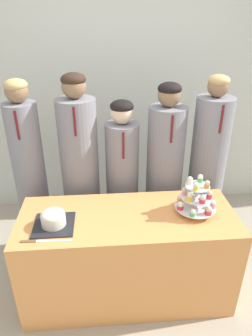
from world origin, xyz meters
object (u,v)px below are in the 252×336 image
object	(u,v)px
cake_knife	(38,241)
student_4	(206,173)
cupcake_stand	(196,197)
round_cake	(53,219)
student_3	(164,177)
student_1	(81,176)
student_0	(31,179)
student_2	(122,184)

from	to	relation	value
cake_knife	student_4	bearing A→B (deg)	32.71
cupcake_stand	student_4	distance (m)	0.61
cake_knife	round_cake	bearing A→B (deg)	64.57
student_3	student_4	xyz separation A→B (m)	(0.38, 0.00, 0.02)
student_1	student_4	distance (m)	1.10
student_1	round_cake	bearing A→B (deg)	-103.32
cupcake_stand	student_0	size ratio (longest dim) A/B	0.18
cupcake_stand	student_2	xyz separation A→B (m)	(-0.48, 0.54, -0.18)
cupcake_stand	student_4	world-z (taller)	student_4
student_4	cupcake_stand	bearing A→B (deg)	-115.92
cake_knife	student_0	xyz separation A→B (m)	(-0.19, 0.77, 0.02)
student_2	student_4	bearing A→B (deg)	0.00
cake_knife	student_1	bearing A→B (deg)	76.01
cake_knife	student_3	world-z (taller)	student_3
round_cake	student_2	size ratio (longest dim) A/B	0.19
student_1	student_2	size ratio (longest dim) A/B	1.15
round_cake	student_0	size ratio (longest dim) A/B	0.17
round_cake	student_0	xyz separation A→B (m)	(-0.27, 0.62, -0.03)
cupcake_stand	student_3	bearing A→B (deg)	102.05
student_0	student_2	size ratio (longest dim) A/B	1.12
student_3	student_4	size ratio (longest dim) A/B	0.97
student_1	cake_knife	bearing A→B (deg)	-106.43
cupcake_stand	student_3	xyz separation A→B (m)	(-0.11, 0.54, -0.13)
round_cake	cupcake_stand	bearing A→B (deg)	4.76
cake_knife	student_0	size ratio (longest dim) A/B	0.20
student_0	student_3	distance (m)	1.14
student_2	student_3	bearing A→B (deg)	0.00
cake_knife	student_4	distance (m)	1.54
cupcake_stand	student_0	xyz separation A→B (m)	(-1.26, 0.54, -0.10)
student_1	student_2	bearing A→B (deg)	-0.00
student_2	student_4	xyz separation A→B (m)	(0.75, 0.00, 0.07)
round_cake	student_2	world-z (taller)	student_2
round_cake	student_4	distance (m)	1.39
round_cake	student_3	bearing A→B (deg)	35.54
round_cake	cupcake_stand	distance (m)	0.99
student_4	student_1	bearing A→B (deg)	180.00
student_3	round_cake	bearing A→B (deg)	-144.46
student_2	cupcake_stand	bearing A→B (deg)	-48.03
student_1	student_3	distance (m)	0.72
cupcake_stand	student_2	world-z (taller)	student_2
student_3	student_1	bearing A→B (deg)	180.00
student_0	student_4	size ratio (longest dim) A/B	1.00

